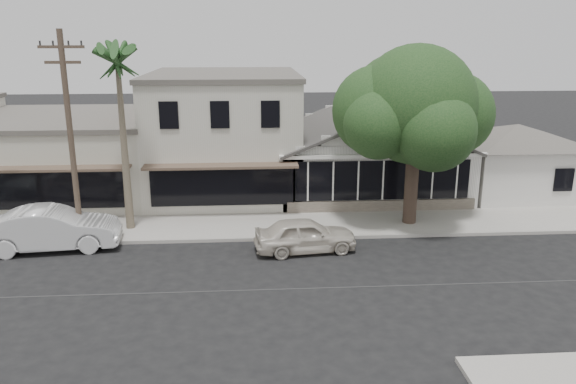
{
  "coord_description": "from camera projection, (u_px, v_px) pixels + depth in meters",
  "views": [
    {
      "loc": [
        -1.57,
        -18.3,
        8.78
      ],
      "look_at": [
        0.08,
        6.0,
        1.92
      ],
      "focal_mm": 35.0,
      "sensor_mm": 36.0,
      "label": 1
    }
  ],
  "objects": [
    {
      "name": "side_cottage",
      "position": [
        514.0,
        168.0,
        31.55
      ],
      "size": [
        6.0,
        6.0,
        3.0
      ],
      "primitive_type": "cube",
      "color": "white",
      "rests_on": "ground"
    },
    {
      "name": "car_1",
      "position": [
        52.0,
        229.0,
        23.55
      ],
      "size": [
        5.66,
        2.48,
        1.81
      ],
      "primitive_type": "imported",
      "rotation": [
        0.0,
        0.0,
        1.68
      ],
      "color": "silver",
      "rests_on": "ground"
    },
    {
      "name": "corner_shop",
      "position": [
        367.0,
        147.0,
        31.65
      ],
      "size": [
        10.4,
        8.6,
        5.1
      ],
      "color": "white",
      "rests_on": "ground"
    },
    {
      "name": "sidewalk_north",
      "position": [
        113.0,
        229.0,
        26.0
      ],
      "size": [
        90.0,
        3.5,
        0.15
      ],
      "primitive_type": "cube",
      "color": "#9E9991",
      "rests_on": "ground"
    },
    {
      "name": "palm_east",
      "position": [
        117.0,
        61.0,
        23.93
      ],
      "size": [
        2.87,
        2.87,
        8.91
      ],
      "color": "#726651",
      "rests_on": "ground"
    },
    {
      "name": "car_0",
      "position": [
        305.0,
        235.0,
        23.36
      ],
      "size": [
        4.41,
        2.21,
        1.44
      ],
      "primitive_type": "imported",
      "rotation": [
        0.0,
        0.0,
        1.69
      ],
      "color": "beige",
      "rests_on": "ground"
    },
    {
      "name": "row_building_near",
      "position": [
        225.0,
        135.0,
        31.94
      ],
      "size": [
        8.0,
        10.0,
        6.5
      ],
      "primitive_type": "cube",
      "color": "beige",
      "rests_on": "ground"
    },
    {
      "name": "row_building_midnear",
      "position": [
        66.0,
        157.0,
        31.67
      ],
      "size": [
        10.0,
        10.0,
        4.2
      ],
      "primitive_type": "cube",
      "color": "#B6B2A3",
      "rests_on": "ground"
    },
    {
      "name": "utility_pole",
      "position": [
        70.0,
        134.0,
        23.17
      ],
      "size": [
        1.8,
        0.24,
        9.0
      ],
      "color": "brown",
      "rests_on": "ground"
    },
    {
      "name": "ground",
      "position": [
        297.0,
        289.0,
        20.06
      ],
      "size": [
        140.0,
        140.0,
        0.0
      ],
      "primitive_type": "plane",
      "color": "black",
      "rests_on": "ground"
    },
    {
      "name": "shade_tree",
      "position": [
        413.0,
        108.0,
        25.5
      ],
      "size": [
        7.6,
        6.87,
        8.43
      ],
      "rotation": [
        0.0,
        0.0,
        -0.08
      ],
      "color": "#47362B",
      "rests_on": "ground"
    }
  ]
}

